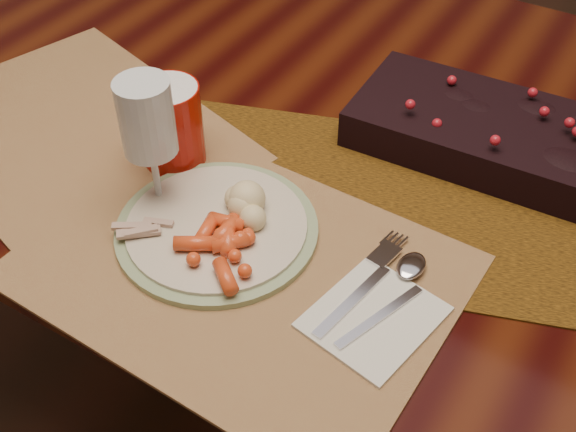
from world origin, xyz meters
The scene contains 15 objects.
floor centered at (0.00, 0.00, 0.00)m, with size 5.00×5.00×0.00m, color black.
dining_table centered at (0.00, 0.00, 0.38)m, with size 1.80×1.00×0.75m, color black.
table_runner centered at (0.05, -0.16, 0.75)m, with size 1.60×0.33×0.00m, color black.
centerpiece centered at (0.18, 0.03, 0.79)m, with size 0.37×0.19×0.07m, color black, non-canonical shape.
placemat_main centered at (0.01, -0.33, 0.75)m, with size 0.50×0.37×0.00m, color brown.
placemat_second centered at (-0.35, -0.24, 0.75)m, with size 0.49×0.36×0.00m, color brown.
dinner_plate centered at (-0.05, -0.30, 0.76)m, with size 0.25×0.25×0.01m, color beige.
baby_carrots centered at (-0.01, -0.34, 0.78)m, with size 0.12×0.10×0.02m, color #D6441C, non-canonical shape.
mashed_potatoes centered at (-0.03, -0.27, 0.79)m, with size 0.08×0.07×0.05m, color beige, non-canonical shape.
turkey_shreds centered at (-0.11, -0.35, 0.78)m, with size 0.08×0.07×0.02m, color #C19F90, non-canonical shape.
napkin centered at (0.18, -0.32, 0.76)m, with size 0.12×0.14×0.00m, color silver.
fork centered at (0.15, -0.30, 0.76)m, with size 0.03×0.17×0.00m, color silver, non-canonical shape.
spoon centered at (0.19, -0.30, 0.76)m, with size 0.03×0.16×0.00m, color silver, non-canonical shape.
red_cup centered at (-0.18, -0.21, 0.81)m, with size 0.09×0.09×0.12m, color #A11107.
wine_glass centered at (-0.14, -0.29, 0.84)m, with size 0.07×0.07×0.19m, color #B2C1CD, non-canonical shape.
Camera 1 is at (0.36, -0.80, 1.39)m, focal length 45.00 mm.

